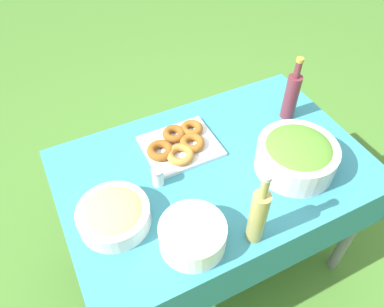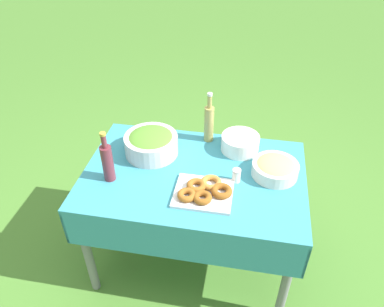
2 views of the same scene
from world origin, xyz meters
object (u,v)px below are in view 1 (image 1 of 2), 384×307
at_px(donut_platter, 180,144).
at_px(salad_bowl, 297,155).
at_px(olive_oil_bottle, 258,215).
at_px(wine_bottle, 292,95).
at_px(plate_stack, 193,236).
at_px(pasta_bowl, 114,215).

bearing_deg(donut_platter, salad_bowl, 140.44).
height_order(donut_platter, olive_oil_bottle, olive_oil_bottle).
distance_m(salad_bowl, olive_oil_bottle, 0.37).
distance_m(salad_bowl, wine_bottle, 0.31).
xyz_separation_m(donut_platter, wine_bottle, (-0.52, 0.03, 0.10)).
bearing_deg(plate_stack, wine_bottle, -149.95).
bearing_deg(donut_platter, wine_bottle, 176.49).
xyz_separation_m(plate_stack, olive_oil_bottle, (-0.20, 0.07, 0.08)).
distance_m(donut_platter, olive_oil_bottle, 0.50).
xyz_separation_m(olive_oil_bottle, wine_bottle, (-0.47, -0.45, -0.01)).
xyz_separation_m(salad_bowl, pasta_bowl, (0.71, -0.07, -0.03)).
bearing_deg(plate_stack, donut_platter, -109.70).
height_order(olive_oil_bottle, wine_bottle, olive_oil_bottle).
relative_size(salad_bowl, pasta_bowl, 1.23).
bearing_deg(pasta_bowl, donut_platter, -147.66).
xyz_separation_m(pasta_bowl, wine_bottle, (-0.87, -0.19, 0.07)).
relative_size(pasta_bowl, donut_platter, 0.80).
distance_m(plate_stack, olive_oil_bottle, 0.22).
bearing_deg(wine_bottle, olive_oil_bottle, 44.01).
relative_size(salad_bowl, plate_stack, 1.39).
height_order(pasta_bowl, donut_platter, pasta_bowl).
distance_m(salad_bowl, pasta_bowl, 0.71).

